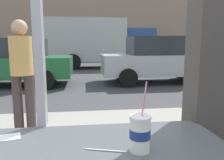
{
  "coord_description": "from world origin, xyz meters",
  "views": [
    {
      "loc": [
        0.25,
        -1.24,
        1.44
      ],
      "look_at": [
        0.68,
        2.24,
        0.88
      ],
      "focal_mm": 35.98,
      "sensor_mm": 36.0,
      "label": 1
    }
  ],
  "objects": [
    {
      "name": "soda_cup_left",
      "position": [
        0.49,
        -0.32,
        1.05
      ],
      "size": [
        0.1,
        0.1,
        0.32
      ],
      "color": "white",
      "rests_on": "window_counter"
    },
    {
      "name": "napkin_wrapper",
      "position": [
        -0.14,
        -0.1,
        0.97
      ],
      "size": [
        0.14,
        0.12,
        0.0
      ],
      "primitive_type": "cube",
      "rotation": [
        0.0,
        0.0,
        0.25
      ],
      "color": "white",
      "rests_on": "window_counter"
    },
    {
      "name": "sidewalk_strip",
      "position": [
        0.0,
        1.6,
        0.08
      ],
      "size": [
        16.0,
        2.8,
        0.15
      ],
      "primitive_type": "cube",
      "color": "#9E998E",
      "rests_on": "ground"
    },
    {
      "name": "parked_car_silver",
      "position": [
        3.0,
        6.91,
        0.87
      ],
      "size": [
        4.17,
        1.92,
        1.72
      ],
      "color": "#BCBCC1",
      "rests_on": "ground"
    },
    {
      "name": "ground_plane",
      "position": [
        0.0,
        8.0,
        0.0
      ],
      "size": [
        60.0,
        60.0,
        0.0
      ],
      "primitive_type": "plane",
      "color": "#424244"
    },
    {
      "name": "parked_car_green",
      "position": [
        -2.32,
        6.91,
        0.84
      ],
      "size": [
        4.3,
        2.06,
        1.63
      ],
      "color": "#236B38",
      "rests_on": "ground"
    },
    {
      "name": "box_truck",
      "position": [
        1.14,
        12.59,
        1.59
      ],
      "size": [
        6.33,
        2.44,
        2.91
      ],
      "color": "beige",
      "rests_on": "ground"
    },
    {
      "name": "pedestrian",
      "position": [
        -0.65,
        2.15,
        1.09
      ],
      "size": [
        0.32,
        0.32,
        1.63
      ],
      "color": "#403331",
      "rests_on": "sidewalk_strip"
    },
    {
      "name": "building_facade_far",
      "position": [
        0.0,
        20.7,
        3.18
      ],
      "size": [
        28.0,
        1.2,
        6.35
      ],
      "primitive_type": "cube",
      "color": "gray",
      "rests_on": "ground"
    },
    {
      "name": "loose_straw",
      "position": [
        0.34,
        -0.3,
        0.97
      ],
      "size": [
        0.18,
        0.06,
        0.01
      ],
      "primitive_type": "cylinder",
      "rotation": [
        0.0,
        1.57,
        -0.28
      ],
      "color": "white",
      "rests_on": "window_counter"
    }
  ]
}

